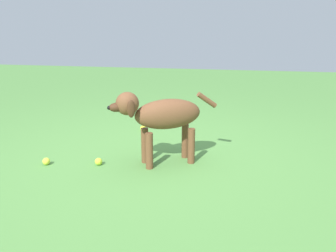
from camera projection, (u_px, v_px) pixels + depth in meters
The scene contains 5 objects.
ground at pixel (154, 162), 3.16m from camera, with size 14.00×14.00×0.00m, color #548C42.
dog at pixel (162, 116), 3.01m from camera, with size 0.56×0.88×0.67m.
tennis_ball_0 at pixel (99, 162), 3.08m from camera, with size 0.07×0.07×0.07m, color #C3DE36.
tennis_ball_1 at pixel (143, 128), 4.08m from camera, with size 0.07×0.07×0.07m, color #CED22E.
tennis_ball_2 at pixel (46, 161), 3.09m from camera, with size 0.07×0.07×0.07m, color #D6DD3C.
Camera 1 is at (2.86, 0.69, 1.20)m, focal length 37.12 mm.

